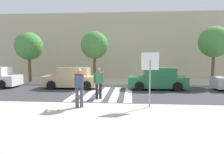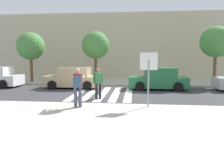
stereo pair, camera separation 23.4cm
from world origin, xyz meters
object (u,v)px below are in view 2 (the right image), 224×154
(street_tree_west, at_px, (31,46))
(street_tree_center, at_px, (96,45))
(parked_car_tan, at_px, (73,78))
(pedestrian_crossing, at_px, (98,82))
(photographer_with_backpack, at_px, (78,84))
(street_tree_east, at_px, (216,42))
(stop_sign, at_px, (149,68))
(parked_car_green, at_px, (158,79))

(street_tree_west, relative_size, street_tree_center, 0.99)
(parked_car_tan, bearing_deg, pedestrian_crossing, -56.70)
(photographer_with_backpack, xyz_separation_m, street_tree_east, (8.77, 8.83, 2.29))
(stop_sign, xyz_separation_m, parked_car_tan, (-5.13, 6.05, -1.16))
(stop_sign, distance_m, parked_car_tan, 8.02)
(parked_car_green, xyz_separation_m, street_tree_east, (4.63, 2.39, 2.73))
(pedestrian_crossing, xyz_separation_m, street_tree_west, (-6.90, 6.17, 2.20))
(parked_car_tan, xyz_separation_m, parked_car_green, (6.20, -0.00, 0.00))
(street_tree_west, bearing_deg, pedestrian_crossing, -41.79)
(stop_sign, xyz_separation_m, pedestrian_crossing, (-2.61, 2.21, -0.91))
(street_tree_west, bearing_deg, stop_sign, -41.39)
(stop_sign, height_order, photographer_with_backpack, stop_sign)
(parked_car_green, distance_m, street_tree_east, 5.88)
(stop_sign, distance_m, street_tree_center, 9.27)
(parked_car_green, distance_m, street_tree_west, 11.10)
(photographer_with_backpack, relative_size, street_tree_center, 0.41)
(stop_sign, relative_size, photographer_with_backpack, 1.39)
(parked_car_green, bearing_deg, pedestrian_crossing, -133.78)
(parked_car_tan, height_order, parked_car_green, same)
(stop_sign, xyz_separation_m, street_tree_west, (-9.51, 8.38, 1.28))
(street_tree_west, relative_size, street_tree_east, 0.93)
(street_tree_west, distance_m, street_tree_east, 15.21)
(stop_sign, bearing_deg, photographer_with_backpack, -172.77)
(parked_car_green, height_order, street_tree_center, street_tree_center)
(street_tree_east, bearing_deg, photographer_with_backpack, -134.80)
(photographer_with_backpack, relative_size, pedestrian_crossing, 1.00)
(stop_sign, distance_m, street_tree_west, 12.74)
(pedestrian_crossing, relative_size, parked_car_green, 0.42)
(parked_car_green, relative_size, street_tree_west, 0.97)
(pedestrian_crossing, distance_m, parked_car_green, 5.32)
(stop_sign, xyz_separation_m, parked_car_green, (1.06, 6.05, -1.16))
(photographer_with_backpack, height_order, street_tree_west, street_tree_west)
(street_tree_center, height_order, street_tree_east, street_tree_east)
(stop_sign, relative_size, street_tree_center, 0.57)
(parked_car_tan, bearing_deg, street_tree_center, 60.78)
(stop_sign, distance_m, photographer_with_backpack, 3.18)
(parked_car_tan, relative_size, parked_car_green, 1.00)
(street_tree_west, bearing_deg, photographer_with_backpack, -53.73)
(street_tree_east, bearing_deg, parked_car_tan, -167.55)
(stop_sign, xyz_separation_m, photographer_with_backpack, (-3.08, -0.39, -0.72))
(street_tree_west, distance_m, street_tree_center, 5.65)
(stop_sign, relative_size, pedestrian_crossing, 1.39)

